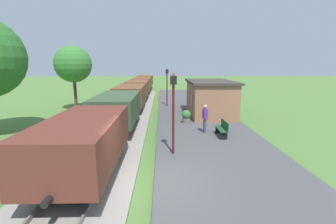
% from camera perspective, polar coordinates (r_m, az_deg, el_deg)
% --- Properties ---
extents(ground_plane, '(160.00, 160.00, 0.00)m').
position_cam_1_polar(ground_plane, '(8.72, -4.83, -18.07)').
color(ground_plane, '#517A38').
extents(platform_slab, '(6.00, 60.00, 0.25)m').
position_cam_1_polar(platform_slab, '(9.06, 16.73, -16.45)').
color(platform_slab, '#4C4C4F').
rests_on(platform_slab, ground).
extents(track_ballast, '(3.80, 60.00, 0.12)m').
position_cam_1_polar(track_ballast, '(9.15, -20.72, -16.89)').
color(track_ballast, gray).
rests_on(track_ballast, ground).
extents(rail_near, '(0.07, 60.00, 0.14)m').
position_cam_1_polar(rail_near, '(8.89, -16.21, -16.52)').
color(rail_near, slate).
rests_on(rail_near, track_ballast).
extents(rail_far, '(0.07, 60.00, 0.14)m').
position_cam_1_polar(rail_far, '(9.35, -25.11, -15.74)').
color(rail_far, slate).
rests_on(rail_far, track_ballast).
extents(freight_train, '(2.50, 39.20, 2.12)m').
position_cam_1_polar(freight_train, '(25.13, -8.15, 4.80)').
color(freight_train, brown).
rests_on(freight_train, rail_near).
extents(station_hut, '(3.50, 5.80, 2.78)m').
position_cam_1_polar(station_hut, '(19.30, 10.19, 3.48)').
color(station_hut, '#9E6B4C').
rests_on(station_hut, platform_slab).
extents(bench_near_hut, '(0.42, 1.50, 0.91)m').
position_cam_1_polar(bench_near_hut, '(13.71, 13.17, -3.90)').
color(bench_near_hut, '#1E4C2D').
rests_on(bench_near_hut, platform_slab).
extents(bench_down_platform, '(0.42, 1.50, 0.91)m').
position_cam_1_polar(bench_down_platform, '(23.79, 6.87, 2.81)').
color(bench_down_platform, '#1E4C2D').
rests_on(bench_down_platform, platform_slab).
extents(person_waiting, '(0.28, 0.40, 1.71)m').
position_cam_1_polar(person_waiting, '(14.14, 9.03, -1.34)').
color(person_waiting, '#474C66').
rests_on(person_waiting, platform_slab).
extents(potted_planter, '(0.64, 0.64, 0.92)m').
position_cam_1_polar(potted_planter, '(16.44, 4.47, -1.06)').
color(potted_planter, slate).
rests_on(potted_planter, platform_slab).
extents(lamp_post_near, '(0.28, 0.28, 3.70)m').
position_cam_1_polar(lamp_post_near, '(10.31, 1.32, 3.17)').
color(lamp_post_near, '#591414').
rests_on(lamp_post_near, platform_slab).
extents(lamp_post_far, '(0.28, 0.28, 3.70)m').
position_cam_1_polar(lamp_post_far, '(22.99, -0.25, 7.81)').
color(lamp_post_far, '#591414').
rests_on(lamp_post_far, platform_slab).
extents(tree_field_left, '(3.37, 3.37, 6.01)m').
position_cam_1_polar(tree_field_left, '(23.70, -22.17, 10.74)').
color(tree_field_left, '#4C3823').
rests_on(tree_field_left, ground).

